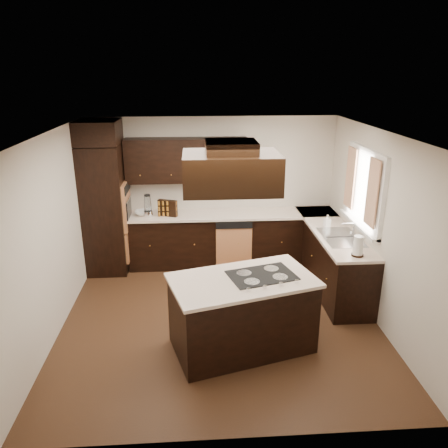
{
  "coord_description": "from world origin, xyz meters",
  "views": [
    {
      "loc": [
        -0.3,
        -5.23,
        3.22
      ],
      "look_at": [
        0.1,
        0.6,
        1.15
      ],
      "focal_mm": 35.0,
      "sensor_mm": 36.0,
      "label": 1
    }
  ],
  "objects_px": {
    "oven_column": "(105,209)",
    "range_hood": "(231,172)",
    "spice_rack": "(168,208)",
    "island": "(242,315)"
  },
  "relations": [
    {
      "from": "oven_column",
      "to": "spice_rack",
      "type": "xyz_separation_m",
      "value": [
        1.01,
        0.01,
        -0.0
      ]
    },
    {
      "from": "range_hood",
      "to": "spice_rack",
      "type": "bearing_deg",
      "value": 110.78
    },
    {
      "from": "oven_column",
      "to": "island",
      "type": "relative_size",
      "value": 1.32
    },
    {
      "from": "island",
      "to": "spice_rack",
      "type": "height_order",
      "value": "spice_rack"
    },
    {
      "from": "island",
      "to": "range_hood",
      "type": "xyz_separation_m",
      "value": [
        -0.13,
        0.13,
        1.72
      ]
    },
    {
      "from": "oven_column",
      "to": "island",
      "type": "bearing_deg",
      "value": -49.9
    },
    {
      "from": "spice_rack",
      "to": "island",
      "type": "bearing_deg",
      "value": -44.11
    },
    {
      "from": "oven_column",
      "to": "spice_rack",
      "type": "bearing_deg",
      "value": 0.7
    },
    {
      "from": "island",
      "to": "oven_column",
      "type": "bearing_deg",
      "value": 114.14
    },
    {
      "from": "oven_column",
      "to": "range_hood",
      "type": "height_order",
      "value": "range_hood"
    }
  ]
}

